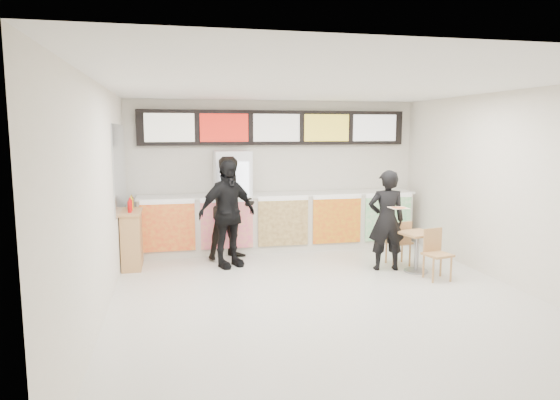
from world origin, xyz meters
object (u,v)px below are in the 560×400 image
object	(u,v)px
customer_main	(386,220)
customer_mid	(227,214)
cafe_table	(417,244)
service_counter	(279,221)
drinks_fridge	(233,202)
customer_left	(231,208)
condiment_ledge	(132,238)

from	to	relation	value
customer_main	customer_mid	bearing A→B (deg)	-6.98
customer_mid	cafe_table	world-z (taller)	customer_mid
service_counter	drinks_fridge	xyz separation A→B (m)	(-0.93, 0.02, 0.43)
customer_mid	customer_left	bearing A→B (deg)	50.86
service_counter	customer_left	world-z (taller)	customer_left
customer_mid	condiment_ledge	bearing A→B (deg)	142.89
customer_main	customer_left	world-z (taller)	customer_left
customer_mid	service_counter	bearing A→B (deg)	17.94
customer_left	cafe_table	distance (m)	3.39
service_counter	cafe_table	bearing A→B (deg)	-47.66
customer_left	customer_mid	distance (m)	0.57
service_counter	condiment_ledge	size ratio (longest dim) A/B	4.63
service_counter	customer_main	xyz separation A→B (m)	(1.47, -1.88, 0.29)
drinks_fridge	cafe_table	bearing A→B (deg)	-36.70
drinks_fridge	customer_mid	distance (m)	1.14
cafe_table	customer_mid	bearing A→B (deg)	149.43
customer_main	condiment_ledge	distance (m)	4.45
drinks_fridge	customer_left	bearing A→B (deg)	-100.10
customer_main	customer_left	size ratio (longest dim) A/B	0.90
service_counter	condiment_ledge	xyz separation A→B (m)	(-2.82, -0.76, -0.06)
drinks_fridge	cafe_table	distance (m)	3.62
customer_main	customer_mid	world-z (taller)	customer_mid
drinks_fridge	condiment_ledge	distance (m)	2.10
customer_left	customer_mid	xyz separation A→B (m)	(-0.14, -0.55, -0.01)
condiment_ledge	customer_main	bearing A→B (deg)	-14.62
cafe_table	customer_left	bearing A→B (deg)	139.73
service_counter	condiment_ledge	world-z (taller)	condiment_ledge
service_counter	customer_mid	bearing A→B (deg)	-136.74
drinks_fridge	cafe_table	xyz separation A→B (m)	(2.87, -2.14, -0.53)
customer_main	cafe_table	xyz separation A→B (m)	(0.46, -0.24, -0.39)
customer_left	condiment_ledge	distance (m)	1.85
customer_main	cafe_table	bearing A→B (deg)	161.42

